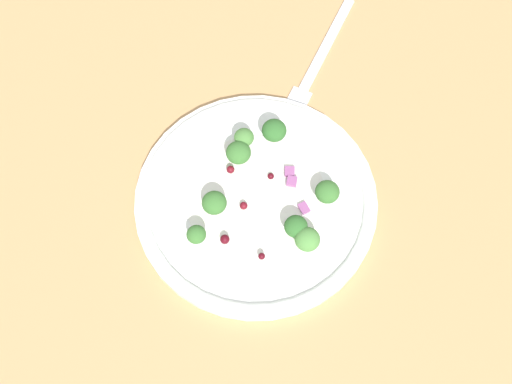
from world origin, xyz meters
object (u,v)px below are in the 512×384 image
broccoli_floret_0 (238,153)px  broccoli_floret_1 (307,240)px  fork (318,61)px  broccoli_floret_2 (296,227)px  plate (256,199)px

broccoli_floret_0 → broccoli_floret_1: 12.06cm
fork → broccoli_floret_0: bearing=-153.5°
broccoli_floret_0 → broccoli_floret_2: (0.90, -10.24, 0.13)cm
plate → broccoli_floret_0: broccoli_floret_0 is taller
broccoli_floret_2 → fork: (14.12, 17.72, -2.94)cm
plate → broccoli_floret_0: 5.27cm
plate → broccoli_floret_1: bearing=-76.6°
broccoli_floret_1 → broccoli_floret_2: size_ratio=1.07×
broccoli_floret_2 → broccoli_floret_1: bearing=-81.7°
fork → plate: bearing=-141.9°
broccoli_floret_2 → fork: size_ratio=0.15×
broccoli_floret_0 → fork: broccoli_floret_0 is taller
plate → broccoli_floret_2: (1.47, -5.49, 2.33)cm
plate → fork: 19.82cm
broccoli_floret_1 → plate: bearing=103.4°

